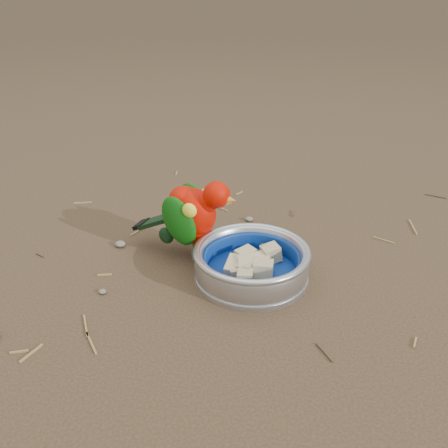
# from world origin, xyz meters

# --- Properties ---
(ground) EXTENTS (60.00, 60.00, 0.00)m
(ground) POSITION_xyz_m (0.00, 0.00, 0.00)
(ground) COLOR #453222
(food_bowl) EXTENTS (0.21, 0.21, 0.02)m
(food_bowl) POSITION_xyz_m (0.01, -0.02, 0.01)
(food_bowl) COLOR #B2B2BA
(food_bowl) RESTS_ON ground
(bowl_wall) EXTENTS (0.21, 0.21, 0.04)m
(bowl_wall) POSITION_xyz_m (0.01, -0.02, 0.04)
(bowl_wall) COLOR #B2B2BA
(bowl_wall) RESTS_ON food_bowl
(fruit_wedges) EXTENTS (0.12, 0.12, 0.03)m
(fruit_wedges) POSITION_xyz_m (0.01, -0.02, 0.03)
(fruit_wedges) COLOR tan
(fruit_wedges) RESTS_ON food_bowl
(lory_parrot) EXTENTS (0.21, 0.12, 0.16)m
(lory_parrot) POSITION_xyz_m (-0.11, 0.04, 0.08)
(lory_parrot) COLOR #C00D00
(lory_parrot) RESTS_ON ground
(ground_debris) EXTENTS (0.90, 0.80, 0.01)m
(ground_debris) POSITION_xyz_m (0.03, 0.09, 0.00)
(ground_debris) COLOR olive
(ground_debris) RESTS_ON ground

